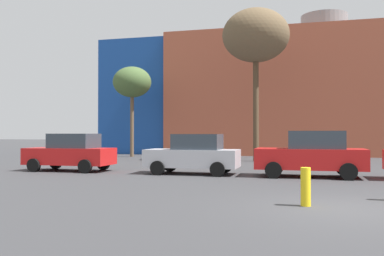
{
  "coord_description": "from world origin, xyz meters",
  "views": [
    {
      "loc": [
        -0.94,
        -10.44,
        1.76
      ],
      "look_at": [
        -6.01,
        8.9,
        2.02
      ],
      "focal_mm": 39.36,
      "sensor_mm": 36.0,
      "label": 1
    }
  ],
  "objects_px": {
    "bare_tree_2": "(132,83)",
    "parked_car_2": "(311,154)",
    "bare_tree_1": "(256,36)",
    "parked_car_0": "(71,152)",
    "bollard_yellow_2": "(306,187)",
    "parked_car_1": "(194,154)"
  },
  "relations": [
    {
      "from": "parked_car_0",
      "to": "bare_tree_2",
      "type": "xyz_separation_m",
      "value": [
        -1.97,
        12.02,
        4.74
      ]
    },
    {
      "from": "bare_tree_1",
      "to": "parked_car_0",
      "type": "bearing_deg",
      "value": -130.06
    },
    {
      "from": "parked_car_0",
      "to": "parked_car_2",
      "type": "bearing_deg",
      "value": -180.0
    },
    {
      "from": "parked_car_2",
      "to": "bollard_yellow_2",
      "type": "distance_m",
      "value": 7.13
    },
    {
      "from": "bare_tree_1",
      "to": "bollard_yellow_2",
      "type": "height_order",
      "value": "bare_tree_1"
    },
    {
      "from": "bare_tree_2",
      "to": "bollard_yellow_2",
      "type": "xyz_separation_m",
      "value": [
        12.57,
        -19.13,
        -5.15
      ]
    },
    {
      "from": "parked_car_0",
      "to": "bare_tree_1",
      "type": "xyz_separation_m",
      "value": [
        7.69,
        9.15,
        7.07
      ]
    },
    {
      "from": "parked_car_0",
      "to": "parked_car_1",
      "type": "height_order",
      "value": "parked_car_0"
    },
    {
      "from": "parked_car_2",
      "to": "bare_tree_1",
      "type": "height_order",
      "value": "bare_tree_1"
    },
    {
      "from": "parked_car_1",
      "to": "parked_car_2",
      "type": "relative_size",
      "value": 0.93
    },
    {
      "from": "parked_car_1",
      "to": "bare_tree_1",
      "type": "xyz_separation_m",
      "value": [
        1.72,
        9.15,
        7.08
      ]
    },
    {
      "from": "parked_car_0",
      "to": "parked_car_1",
      "type": "bearing_deg",
      "value": -180.0
    },
    {
      "from": "bare_tree_1",
      "to": "bare_tree_2",
      "type": "xyz_separation_m",
      "value": [
        -9.66,
        2.87,
        -2.33
      ]
    },
    {
      "from": "parked_car_1",
      "to": "parked_car_2",
      "type": "height_order",
      "value": "parked_car_2"
    },
    {
      "from": "parked_car_1",
      "to": "bare_tree_2",
      "type": "relative_size",
      "value": 0.59
    },
    {
      "from": "parked_car_2",
      "to": "bare_tree_1",
      "type": "xyz_separation_m",
      "value": [
        -3.2,
        9.15,
        7.01
      ]
    },
    {
      "from": "parked_car_2",
      "to": "bollard_yellow_2",
      "type": "height_order",
      "value": "parked_car_2"
    },
    {
      "from": "parked_car_2",
      "to": "bare_tree_1",
      "type": "bearing_deg",
      "value": -70.74
    },
    {
      "from": "parked_car_1",
      "to": "bollard_yellow_2",
      "type": "xyz_separation_m",
      "value": [
        4.63,
        -7.11,
        -0.4
      ]
    },
    {
      "from": "bollard_yellow_2",
      "to": "parked_car_2",
      "type": "bearing_deg",
      "value": 87.71
    },
    {
      "from": "bare_tree_2",
      "to": "parked_car_2",
      "type": "bearing_deg",
      "value": -43.07
    },
    {
      "from": "bollard_yellow_2",
      "to": "parked_car_1",
      "type": "bearing_deg",
      "value": 123.1
    }
  ]
}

